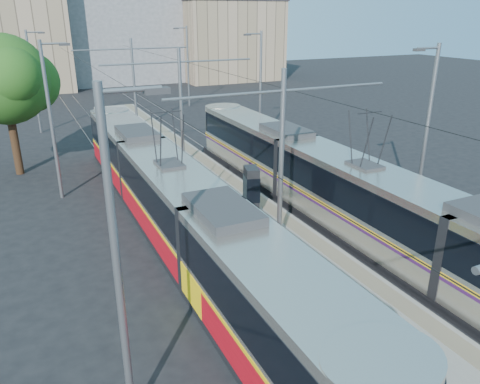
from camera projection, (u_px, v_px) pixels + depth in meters
ground at (425, 374)px, 12.68m from camera, size 160.00×160.00×0.00m
platform at (201, 180)px, 26.97m from camera, size 4.00×50.00×0.30m
tactile_strip_left at (177, 181)px, 26.33m from camera, size 0.70×50.00×0.01m
tactile_strip_right at (224, 174)px, 27.49m from camera, size 0.70×50.00×0.01m
rails at (201, 182)px, 27.02m from camera, size 8.71×70.00×0.03m
tram_left at (171, 201)px, 19.85m from camera, size 2.43×27.63×5.50m
tram_right at (361, 199)px, 19.68m from camera, size 2.43×31.31×5.50m
catenary at (219, 114)px, 23.00m from camera, size 9.20×70.00×7.00m
street_lamps at (176, 99)px, 28.90m from camera, size 15.18×38.22×8.00m
shelter at (251, 189)px, 21.76m from camera, size 0.88×1.15×2.25m
tree at (11, 80)px, 26.87m from camera, size 5.64×5.22×8.20m
building_centre at (121, 30)px, 66.57m from camera, size 18.36×14.28×13.98m
building_right at (228, 39)px, 67.61m from camera, size 14.28×10.20×11.23m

